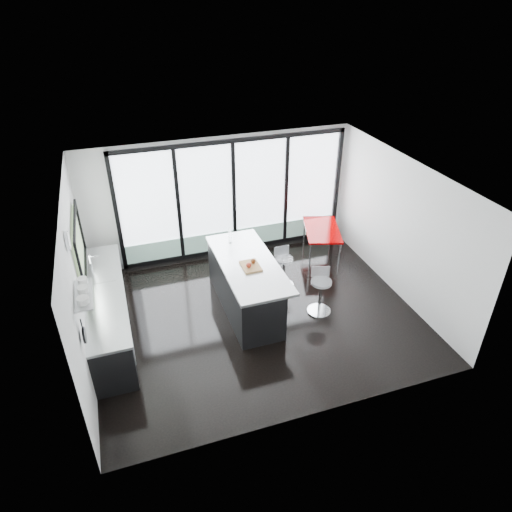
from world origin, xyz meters
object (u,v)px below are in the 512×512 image
object	(u,v)px
bar_stool_far	(284,272)
red_table	(321,242)
island	(244,285)
bar_stool_near	(320,296)

from	to	relation	value
bar_stool_far	red_table	xyz separation A→B (m)	(1.27, 0.88, 0.01)
island	bar_stool_near	distance (m)	1.48
island	bar_stool_far	xyz separation A→B (m)	(0.99, 0.41, -0.17)
island	bar_stool_near	size ratio (longest dim) A/B	3.41
bar_stool_near	bar_stool_far	size ratio (longest dim) A/B	1.07
bar_stool_far	island	bearing A→B (deg)	-160.49
bar_stool_near	bar_stool_far	world-z (taller)	bar_stool_near
bar_stool_near	red_table	xyz separation A→B (m)	(0.94, 1.93, -0.01)
island	bar_stool_far	world-z (taller)	island
island	red_table	distance (m)	2.62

